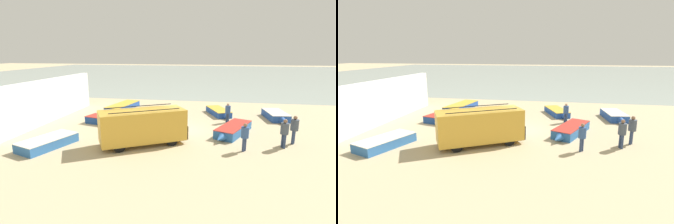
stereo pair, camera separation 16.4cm
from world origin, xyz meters
TOP-DOWN VIEW (x-y plane):
  - ground_plane at (0.00, 0.00)m, footprint 200.00×200.00m
  - sea_water at (0.00, 52.00)m, footprint 120.00×80.00m
  - harbor_wall at (-11.05, 1.00)m, footprint 0.50×12.90m
  - parked_van at (-1.78, -3.39)m, footprint 5.57×4.31m
  - fishing_rowboat_0 at (-6.53, 6.40)m, footprint 2.33×5.62m
  - fishing_rowboat_1 at (-1.43, 3.14)m, footprint 3.91×3.09m
  - fishing_rowboat_2 at (3.90, -0.30)m, footprint 2.88×4.76m
  - fishing_rowboat_3 at (-7.39, -4.74)m, footprint 2.66×4.32m
  - fishing_rowboat_4 at (7.87, 4.78)m, footprint 1.90×3.96m
  - fishing_rowboat_5 at (3.02, 5.48)m, footprint 2.41×4.11m
  - fishing_rowboat_6 at (-5.90, 0.79)m, footprint 4.11×2.19m
  - fisherman_0 at (4.36, -3.49)m, footprint 0.45×0.45m
  - fisherman_1 at (6.76, -2.52)m, footprint 0.47×0.47m
  - fisherman_2 at (7.56, -1.64)m, footprint 0.48×0.48m
  - fisherman_3 at (3.67, 2.84)m, footprint 0.43×0.43m

SIDE VIEW (x-z plane):
  - ground_plane at x=0.00m, z-range 0.00..0.00m
  - sea_water at x=0.00m, z-range 0.00..0.01m
  - fishing_rowboat_5 at x=3.02m, z-range 0.00..0.54m
  - fishing_rowboat_1 at x=-1.43m, z-range 0.00..0.55m
  - fishing_rowboat_0 at x=-6.53m, z-range 0.00..0.56m
  - fishing_rowboat_6 at x=-5.90m, z-range 0.00..0.59m
  - fishing_rowboat_3 at x=-7.39m, z-range 0.00..0.59m
  - fishing_rowboat_4 at x=7.87m, z-range 0.00..0.63m
  - fishing_rowboat_2 at x=3.90m, z-range 0.00..0.63m
  - fisherman_3 at x=3.67m, z-range 0.16..1.78m
  - fisherman_0 at x=4.36m, z-range 0.17..1.86m
  - fisherman_1 at x=6.76m, z-range 0.18..1.97m
  - fisherman_2 at x=7.56m, z-range 0.18..2.01m
  - parked_van at x=-1.78m, z-range 0.05..2.39m
  - harbor_wall at x=-11.05m, z-range 0.00..3.52m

